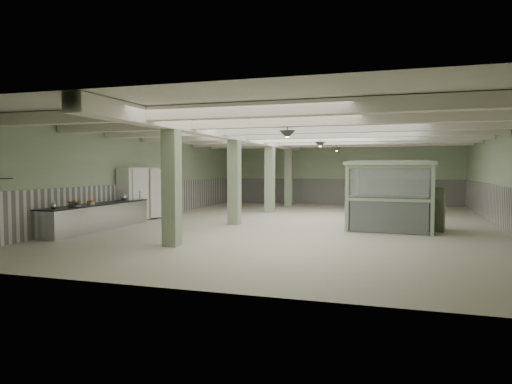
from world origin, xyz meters
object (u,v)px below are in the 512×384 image
(filing_cabinet, at_px, (437,209))
(guard_booth, at_px, (392,183))
(walkin_cooler, at_px, (140,195))
(prep_counter, at_px, (97,216))

(filing_cabinet, bearing_deg, guard_booth, -168.29)
(walkin_cooler, xyz_separation_m, guard_booth, (9.83, 0.24, 0.57))
(prep_counter, xyz_separation_m, walkin_cooler, (-0.08, 2.87, 0.60))
(prep_counter, height_order, filing_cabinet, filing_cabinet)
(prep_counter, height_order, walkin_cooler, walkin_cooler)
(filing_cabinet, bearing_deg, walkin_cooler, -169.27)
(prep_counter, relative_size, guard_booth, 1.66)
(prep_counter, relative_size, filing_cabinet, 3.45)
(prep_counter, bearing_deg, filing_cabinet, 15.76)
(prep_counter, distance_m, filing_cabinet, 11.67)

